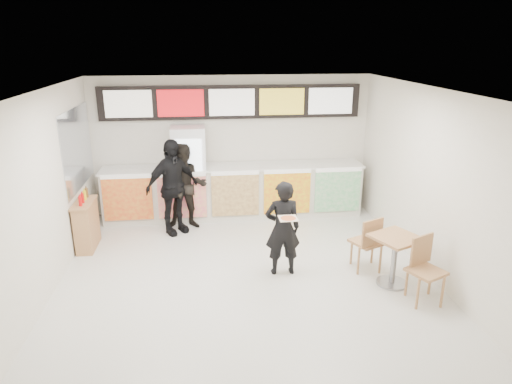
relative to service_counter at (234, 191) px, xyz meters
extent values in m
plane|color=beige|center=(0.00, -3.09, -0.57)|extent=(7.00, 7.00, 0.00)
plane|color=white|center=(0.00, -3.09, 2.43)|extent=(7.00, 7.00, 0.00)
plane|color=silver|center=(0.00, 0.41, 0.93)|extent=(6.00, 0.00, 6.00)
plane|color=silver|center=(-3.00, -3.09, 0.93)|extent=(0.00, 7.00, 7.00)
plane|color=silver|center=(3.00, -3.09, 0.93)|extent=(0.00, 7.00, 7.00)
cube|color=silver|center=(0.00, 0.01, -0.02)|extent=(5.50, 0.70, 1.10)
cube|color=silver|center=(0.00, 0.01, 0.55)|extent=(5.56, 0.76, 0.04)
cube|color=red|center=(-2.20, -0.37, 0.03)|extent=(0.99, 0.02, 0.90)
cube|color=#D9306B|center=(-1.10, -0.37, 0.03)|extent=(0.99, 0.02, 0.90)
cube|color=brown|center=(0.00, -0.37, 0.03)|extent=(0.99, 0.02, 0.90)
cube|color=yellow|center=(1.10, -0.37, 0.03)|extent=(0.99, 0.02, 0.90)
cube|color=green|center=(2.20, -0.37, 0.03)|extent=(0.99, 0.02, 0.90)
cube|color=black|center=(0.00, 0.33, 1.88)|extent=(5.50, 0.12, 0.70)
cube|color=white|center=(-2.12, 0.26, 1.88)|extent=(0.95, 0.02, 0.55)
cube|color=red|center=(-1.06, 0.26, 1.88)|extent=(0.95, 0.02, 0.55)
cube|color=white|center=(0.00, 0.26, 1.88)|extent=(0.95, 0.02, 0.55)
cube|color=gold|center=(1.06, 0.26, 1.88)|extent=(0.95, 0.02, 0.55)
cube|color=white|center=(2.12, 0.26, 1.88)|extent=(0.95, 0.02, 0.55)
cube|color=white|center=(-0.93, 0.03, 0.43)|extent=(0.70, 0.65, 2.00)
cube|color=white|center=(-0.93, -0.31, 0.48)|extent=(0.54, 0.02, 1.50)
cylinder|color=green|center=(-1.14, -0.27, -0.12)|extent=(0.07, 0.07, 0.22)
cylinder|color=orange|center=(-1.00, -0.27, -0.12)|extent=(0.07, 0.07, 0.22)
cylinder|color=#B53312|center=(-0.86, -0.27, -0.12)|extent=(0.07, 0.07, 0.22)
cylinder|color=blue|center=(-0.72, -0.27, -0.12)|extent=(0.07, 0.07, 0.22)
cylinder|color=orange|center=(-1.14, -0.27, 0.26)|extent=(0.07, 0.07, 0.22)
cylinder|color=#B53312|center=(-1.00, -0.27, 0.26)|extent=(0.07, 0.07, 0.22)
cylinder|color=blue|center=(-0.86, -0.27, 0.26)|extent=(0.07, 0.07, 0.22)
cylinder|color=green|center=(-0.72, -0.27, 0.26)|extent=(0.07, 0.07, 0.22)
cylinder|color=#B53312|center=(-1.14, -0.27, 0.64)|extent=(0.07, 0.07, 0.22)
cylinder|color=blue|center=(-1.00, -0.27, 0.64)|extent=(0.07, 0.07, 0.22)
cylinder|color=green|center=(-0.86, -0.27, 0.64)|extent=(0.07, 0.07, 0.22)
cylinder|color=orange|center=(-0.72, -0.27, 0.64)|extent=(0.07, 0.07, 0.22)
cylinder|color=blue|center=(-1.14, -0.27, 1.02)|extent=(0.07, 0.07, 0.22)
cylinder|color=green|center=(-1.00, -0.27, 1.02)|extent=(0.07, 0.07, 0.22)
cylinder|color=orange|center=(-0.86, -0.27, 1.02)|extent=(0.07, 0.07, 0.22)
cylinder|color=#B53312|center=(-0.72, -0.27, 1.02)|extent=(0.07, 0.07, 0.22)
cube|color=#B2B7BF|center=(-2.99, -0.64, 1.18)|extent=(0.01, 2.00, 1.50)
imported|color=black|center=(0.61, -2.67, 0.23)|extent=(0.59, 0.39, 1.60)
imported|color=black|center=(-1.01, -0.54, 0.31)|extent=(0.87, 0.68, 1.76)
imported|color=black|center=(-1.26, -0.76, 0.38)|extent=(1.19, 1.01, 1.91)
cube|color=beige|center=(0.61, -3.12, 0.58)|extent=(0.28, 0.28, 0.01)
cone|color=#CC7233|center=(0.61, -3.12, 0.59)|extent=(0.36, 0.36, 0.02)
cube|color=tan|center=(2.28, -3.24, 0.23)|extent=(0.87, 0.87, 0.04)
cylinder|color=gray|center=(2.28, -3.24, -0.18)|extent=(0.09, 0.09, 0.79)
cylinder|color=gray|center=(2.28, -3.24, -0.56)|extent=(0.48, 0.48, 0.03)
cube|color=tan|center=(2.53, -3.79, -0.08)|extent=(0.61, 0.61, 0.04)
cube|color=tan|center=(2.53, -3.58, 0.17)|extent=(0.41, 0.21, 0.46)
cube|color=tan|center=(2.03, -2.70, -0.08)|extent=(0.61, 0.61, 0.04)
cube|color=tan|center=(2.03, -2.90, 0.17)|extent=(0.41, 0.21, 0.46)
cube|color=tan|center=(-2.82, -1.29, -0.14)|extent=(0.29, 0.77, 0.86)
cube|color=tan|center=(-2.82, -1.29, 0.31)|extent=(0.33, 0.81, 0.04)
cylinder|color=red|center=(-2.82, -1.50, 0.42)|extent=(0.06, 0.06, 0.17)
cylinder|color=red|center=(-2.82, -1.34, 0.42)|extent=(0.06, 0.06, 0.17)
cylinder|color=yellow|center=(-2.82, -1.18, 0.42)|extent=(0.06, 0.06, 0.17)
cylinder|color=brown|center=(-2.82, -1.02, 0.42)|extent=(0.06, 0.06, 0.17)
camera|label=1|loc=(-0.61, -9.38, 3.12)|focal=32.00mm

